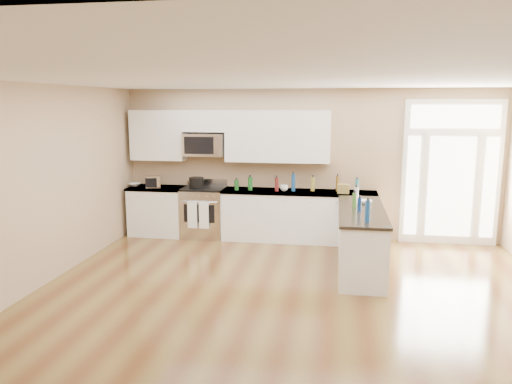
% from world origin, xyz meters
% --- Properties ---
extents(ground, '(8.00, 8.00, 0.00)m').
position_xyz_m(ground, '(0.00, 0.00, 0.00)').
color(ground, '#5A3419').
extents(room_shell, '(8.00, 8.00, 8.00)m').
position_xyz_m(room_shell, '(0.00, 0.00, 1.71)').
color(room_shell, tan).
rests_on(room_shell, ground).
extents(back_cabinet_left, '(1.10, 0.66, 0.94)m').
position_xyz_m(back_cabinet_left, '(-2.87, 3.69, 0.44)').
color(back_cabinet_left, white).
rests_on(back_cabinet_left, ground).
extents(back_cabinet_right, '(2.85, 0.66, 0.94)m').
position_xyz_m(back_cabinet_right, '(-0.16, 3.69, 0.44)').
color(back_cabinet_right, white).
rests_on(back_cabinet_right, ground).
extents(peninsula_cabinet, '(0.69, 2.32, 0.94)m').
position_xyz_m(peninsula_cabinet, '(0.93, 2.24, 0.43)').
color(peninsula_cabinet, white).
rests_on(peninsula_cabinet, ground).
extents(upper_cabinet_left, '(1.04, 0.33, 0.95)m').
position_xyz_m(upper_cabinet_left, '(-2.88, 3.83, 1.93)').
color(upper_cabinet_left, white).
rests_on(upper_cabinet_left, room_shell).
extents(upper_cabinet_right, '(1.94, 0.33, 0.95)m').
position_xyz_m(upper_cabinet_right, '(-0.57, 3.83, 1.93)').
color(upper_cabinet_right, white).
rests_on(upper_cabinet_right, room_shell).
extents(upper_cabinet_short, '(0.82, 0.33, 0.40)m').
position_xyz_m(upper_cabinet_short, '(-1.95, 3.83, 2.20)').
color(upper_cabinet_short, white).
rests_on(upper_cabinet_short, room_shell).
extents(microwave, '(0.78, 0.41, 0.42)m').
position_xyz_m(microwave, '(-1.95, 3.80, 1.76)').
color(microwave, silver).
rests_on(microwave, room_shell).
extents(entry_door, '(1.70, 0.10, 2.60)m').
position_xyz_m(entry_door, '(2.55, 3.95, 1.30)').
color(entry_door, white).
rests_on(entry_door, ground).
extents(kitchen_range, '(0.79, 0.70, 1.08)m').
position_xyz_m(kitchen_range, '(-1.96, 3.69, 0.48)').
color(kitchen_range, silver).
rests_on(kitchen_range, ground).
extents(stockpot, '(0.28, 0.28, 0.22)m').
position_xyz_m(stockpot, '(-2.09, 3.65, 1.06)').
color(stockpot, black).
rests_on(stockpot, kitchen_range).
extents(toaster_oven, '(0.32, 0.29, 0.23)m').
position_xyz_m(toaster_oven, '(-2.92, 3.58, 1.06)').
color(toaster_oven, silver).
rests_on(toaster_oven, back_cabinet_left).
extents(cardboard_box, '(0.21, 0.16, 0.17)m').
position_xyz_m(cardboard_box, '(0.66, 3.58, 1.02)').
color(cardboard_box, olive).
rests_on(cardboard_box, back_cabinet_right).
extents(bowl_left, '(0.26, 0.26, 0.05)m').
position_xyz_m(bowl_left, '(-3.35, 3.72, 0.97)').
color(bowl_left, white).
rests_on(bowl_left, back_cabinet_left).
extents(bowl_peninsula, '(0.22, 0.22, 0.06)m').
position_xyz_m(bowl_peninsula, '(1.00, 2.67, 0.97)').
color(bowl_peninsula, white).
rests_on(bowl_peninsula, peninsula_cabinet).
extents(cup_counter, '(0.15, 0.15, 0.11)m').
position_xyz_m(cup_counter, '(-0.42, 3.64, 1.00)').
color(cup_counter, white).
rests_on(cup_counter, back_cabinet_right).
extents(counter_bottles, '(2.33, 2.46, 0.32)m').
position_xyz_m(counter_bottles, '(0.10, 3.15, 1.07)').
color(counter_bottles, '#19591E').
rests_on(counter_bottles, back_cabinet_right).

